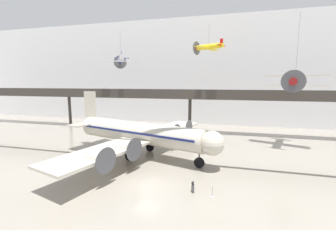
{
  "coord_description": "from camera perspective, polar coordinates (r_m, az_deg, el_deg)",
  "views": [
    {
      "loc": [
        7.63,
        -20.67,
        10.56
      ],
      "look_at": [
        -0.27,
        9.38,
        6.05
      ],
      "focal_mm": 24.0,
      "sensor_mm": 36.0,
      "label": 1
    }
  ],
  "objects": [
    {
      "name": "stanchion_barrier",
      "position": [
        22.45,
        11.19,
        -19.03
      ],
      "size": [
        0.36,
        0.36,
        1.08
      ],
      "color": "#B2B5BA",
      "rests_on": "ground"
    },
    {
      "name": "suspended_plane_white_twin",
      "position": [
        50.74,
        -11.88,
        13.59
      ],
      "size": [
        7.75,
        6.96,
        7.76
      ],
      "rotation": [
        0.0,
        0.0,
        2.09
      ],
      "color": "silver"
    },
    {
      "name": "hangar_back_wall",
      "position": [
        59.21,
        7.44,
        10.82
      ],
      "size": [
        140.0,
        3.0,
        26.55
      ],
      "color": "white",
      "rests_on": "ground"
    },
    {
      "name": "ground_plane",
      "position": [
        24.43,
        -5.22,
        -17.38
      ],
      "size": [
        260.0,
        260.0,
        0.0
      ],
      "primitive_type": "plane",
      "color": "gray"
    },
    {
      "name": "suspended_plane_cream_biplane",
      "position": [
        41.31,
        29.53,
        7.33
      ],
      "size": [
        9.35,
        7.93,
        12.18
      ],
      "rotation": [
        0.0,
        0.0,
        4.4
      ],
      "color": "beige"
    },
    {
      "name": "info_sign_pedestal",
      "position": [
        22.91,
        6.3,
        -17.96
      ],
      "size": [
        0.41,
        0.7,
        1.24
      ],
      "rotation": [
        0.0,
        0.0,
        0.5
      ],
      "color": "#4C4C51",
      "rests_on": "ground"
    },
    {
      "name": "mezzanine_walkway",
      "position": [
        47.27,
        5.43,
        4.58
      ],
      "size": [
        110.0,
        3.2,
        9.18
      ],
      "color": "#38332D",
      "rests_on": "ground"
    },
    {
      "name": "airliner_silver_main",
      "position": [
        32.86,
        -7.62,
        -4.55
      ],
      "size": [
        25.24,
        29.3,
        9.14
      ],
      "rotation": [
        0.0,
        0.0,
        -0.28
      ],
      "color": "beige",
      "rests_on": "ground"
    },
    {
      "name": "suspended_plane_yellow_lowwing",
      "position": [
        45.09,
        10.27,
        16.64
      ],
      "size": [
        6.21,
        7.07,
        5.53
      ],
      "rotation": [
        0.0,
        0.0,
        2.7
      ],
      "color": "yellow"
    }
  ]
}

